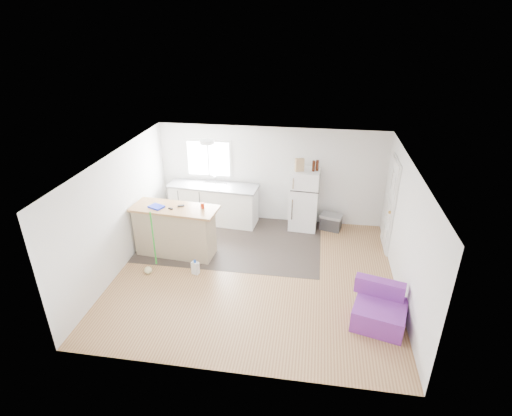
# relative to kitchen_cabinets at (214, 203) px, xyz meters

# --- Properties ---
(room) EXTENTS (5.51, 5.01, 2.41)m
(room) POSITION_rel_kitchen_cabinets_xyz_m (1.38, -2.16, 0.70)
(room) COLOR brown
(room) RESTS_ON ground
(vinyl_zone) EXTENTS (4.05, 2.50, 0.00)m
(vinyl_zone) POSITION_rel_kitchen_cabinets_xyz_m (0.65, -0.91, -0.50)
(vinyl_zone) COLOR #322A25
(vinyl_zone) RESTS_ON floor
(window) EXTENTS (1.18, 0.06, 0.98)m
(window) POSITION_rel_kitchen_cabinets_xyz_m (-0.17, 0.33, 1.05)
(window) COLOR white
(window) RESTS_ON back_wall
(interior_door) EXTENTS (0.11, 0.92, 2.10)m
(interior_door) POSITION_rel_kitchen_cabinets_xyz_m (4.10, -0.61, 0.52)
(interior_door) COLOR white
(interior_door) RESTS_ON right_wall
(ceiling_fixture) EXTENTS (0.30, 0.30, 0.07)m
(ceiling_fixture) POSITION_rel_kitchen_cabinets_xyz_m (0.18, -0.96, 1.86)
(ceiling_fixture) COLOR white
(ceiling_fixture) RESTS_ON ceiling
(kitchen_cabinets) EXTENTS (2.25, 0.87, 1.27)m
(kitchen_cabinets) POSITION_rel_kitchen_cabinets_xyz_m (0.00, 0.00, 0.00)
(kitchen_cabinets) COLOR white
(kitchen_cabinets) RESTS_ON floor
(peninsula) EXTENTS (1.86, 0.85, 1.11)m
(peninsula) POSITION_rel_kitchen_cabinets_xyz_m (-0.44, -1.62, 0.06)
(peninsula) COLOR tan
(peninsula) RESTS_ON floor
(refrigerator) EXTENTS (0.70, 0.67, 1.50)m
(refrigerator) POSITION_rel_kitchen_cabinets_xyz_m (2.23, 0.01, 0.25)
(refrigerator) COLOR white
(refrigerator) RESTS_ON floor
(cooler) EXTENTS (0.58, 0.46, 0.39)m
(cooler) POSITION_rel_kitchen_cabinets_xyz_m (2.91, 0.01, -0.30)
(cooler) COLOR #313133
(cooler) RESTS_ON floor
(purple_seat) EXTENTS (1.00, 0.98, 0.68)m
(purple_seat) POSITION_rel_kitchen_cabinets_xyz_m (3.66, -3.22, -0.25)
(purple_seat) COLOR purple
(purple_seat) RESTS_ON floor
(cleaner_jug) EXTENTS (0.17, 0.14, 0.32)m
(cleaner_jug) POSITION_rel_kitchen_cabinets_xyz_m (0.18, -2.32, -0.36)
(cleaner_jug) COLOR white
(cleaner_jug) RESTS_ON floor
(mop) EXTENTS (0.31, 0.39, 1.42)m
(mop) POSITION_rel_kitchen_cabinets_xyz_m (-0.74, -2.42, -0.27)
(mop) COLOR green
(mop) RESTS_ON floor
(red_cup) EXTENTS (0.09, 0.09, 0.12)m
(red_cup) POSITION_rel_kitchen_cabinets_xyz_m (0.18, -1.56, 0.67)
(red_cup) COLOR red
(red_cup) RESTS_ON peninsula
(blue_tray) EXTENTS (0.36, 0.32, 0.04)m
(blue_tray) POSITION_rel_kitchen_cabinets_xyz_m (-0.78, -1.67, 0.63)
(blue_tray) COLOR #1626D0
(blue_tray) RESTS_ON peninsula
(tool_a) EXTENTS (0.15, 0.10, 0.03)m
(tool_a) POSITION_rel_kitchen_cabinets_xyz_m (-0.29, -1.55, 0.63)
(tool_a) COLOR black
(tool_a) RESTS_ON peninsula
(tool_b) EXTENTS (0.11, 0.07, 0.03)m
(tool_b) POSITION_rel_kitchen_cabinets_xyz_m (-0.47, -1.70, 0.63)
(tool_b) COLOR black
(tool_b) RESTS_ON peninsula
(cardboard_box) EXTENTS (0.22, 0.17, 0.30)m
(cardboard_box) POSITION_rel_kitchen_cabinets_xyz_m (2.08, -0.07, 1.15)
(cardboard_box) COLOR tan
(cardboard_box) RESTS_ON refrigerator
(bottle_left) EXTENTS (0.09, 0.09, 0.25)m
(bottle_left) POSITION_rel_kitchen_cabinets_xyz_m (2.40, -0.03, 1.12)
(bottle_left) COLOR #39180A
(bottle_left) RESTS_ON refrigerator
(bottle_right) EXTENTS (0.08, 0.08, 0.25)m
(bottle_right) POSITION_rel_kitchen_cabinets_xyz_m (2.49, 0.02, 1.12)
(bottle_right) COLOR #39180A
(bottle_right) RESTS_ON refrigerator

